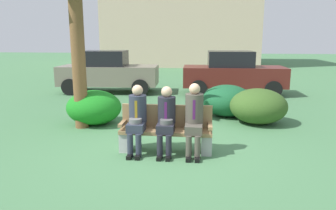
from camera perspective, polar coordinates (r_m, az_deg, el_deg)
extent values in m
plane|color=#46784C|center=(6.39, -0.96, -8.12)|extent=(80.00, 80.00, 0.00)
cube|color=#99754C|center=(6.21, -0.41, -4.69)|extent=(1.78, 0.44, 0.07)
cube|color=#99754C|center=(6.32, -0.21, -1.94)|extent=(1.78, 0.06, 0.45)
cube|color=#99754C|center=(6.33, -8.08, -3.23)|extent=(0.08, 0.44, 0.06)
cube|color=#99754C|center=(6.14, 7.51, -3.69)|extent=(0.08, 0.44, 0.06)
cube|color=#B9B9B9|center=(6.41, -7.47, -6.36)|extent=(0.20, 0.37, 0.38)
cube|color=#B9B9B9|center=(6.24, 6.87, -6.86)|extent=(0.20, 0.37, 0.38)
cube|color=#2D3342|center=(6.10, -5.70, -3.93)|extent=(0.32, 0.38, 0.16)
cylinder|color=#2D3342|center=(6.03, -6.76, -7.17)|extent=(0.11, 0.11, 0.45)
cylinder|color=#2D3342|center=(6.00, -5.26, -7.25)|extent=(0.11, 0.11, 0.45)
cube|color=black|center=(6.04, -6.84, -9.06)|extent=(0.09, 0.22, 0.07)
cube|color=black|center=(6.01, -5.34, -9.14)|extent=(0.09, 0.22, 0.07)
cylinder|color=#2D3342|center=(6.21, -5.40, -0.65)|extent=(0.34, 0.34, 0.53)
cube|color=olive|center=(6.04, -5.71, -0.81)|extent=(0.05, 0.01, 0.34)
sphere|color=tan|center=(6.14, -5.46, 2.62)|extent=(0.21, 0.21, 0.21)
cylinder|color=slate|center=(6.05, -5.83, -2.83)|extent=(0.24, 0.24, 0.09)
cube|color=#23232D|center=(6.01, -0.44, -4.10)|extent=(0.32, 0.38, 0.16)
cylinder|color=#23232D|center=(5.94, -1.42, -7.41)|extent=(0.11, 0.11, 0.45)
cylinder|color=#23232D|center=(5.92, 0.13, -7.47)|extent=(0.11, 0.11, 0.45)
cube|color=black|center=(5.95, -1.49, -9.33)|extent=(0.09, 0.22, 0.07)
cube|color=black|center=(5.93, 0.06, -9.40)|extent=(0.09, 0.22, 0.07)
cylinder|color=#23232D|center=(6.12, -0.23, -0.88)|extent=(0.34, 0.34, 0.51)
cube|color=#4C1951|center=(5.96, -0.41, -1.04)|extent=(0.05, 0.01, 0.33)
sphere|color=tan|center=(6.05, -0.24, 2.35)|extent=(0.21, 0.21, 0.21)
cylinder|color=#505050|center=(5.96, -0.33, -3.00)|extent=(0.24, 0.24, 0.09)
cube|color=#4C473D|center=(5.98, 4.59, -4.24)|extent=(0.32, 0.38, 0.16)
cylinder|color=#4C473D|center=(5.89, 3.70, -7.59)|extent=(0.11, 0.11, 0.45)
cylinder|color=#4C473D|center=(5.89, 5.26, -7.63)|extent=(0.11, 0.11, 0.45)
cube|color=black|center=(5.90, 3.64, -9.52)|extent=(0.09, 0.22, 0.07)
cube|color=black|center=(5.90, 5.22, -9.56)|extent=(0.09, 0.22, 0.07)
cylinder|color=#4C473D|center=(6.08, 4.70, -0.69)|extent=(0.34, 0.34, 0.58)
cube|color=#4C1951|center=(5.91, 4.65, -0.85)|extent=(0.05, 0.01, 0.37)
sphere|color=tan|center=(6.01, 4.76, 2.87)|extent=(0.21, 0.21, 0.21)
cylinder|color=brown|center=(8.02, -15.64, 7.88)|extent=(0.33, 0.33, 3.37)
ellipsoid|color=#375822|center=(8.57, 15.79, -0.21)|extent=(1.46, 1.34, 0.91)
ellipsoid|color=#1A5630|center=(9.21, 10.45, 0.79)|extent=(1.42, 1.31, 0.89)
ellipsoid|color=#1B7F1E|center=(8.42, -13.02, -0.41)|extent=(1.40, 1.28, 0.88)
cube|color=slate|center=(13.22, -10.45, 5.25)|extent=(3.98, 1.77, 0.76)
cube|color=black|center=(13.19, -11.20, 8.17)|extent=(1.77, 1.45, 0.60)
cylinder|color=black|center=(13.78, -4.09, 4.09)|extent=(0.65, 0.17, 0.64)
cylinder|color=black|center=(12.25, -5.01, 3.09)|extent=(0.65, 0.17, 0.64)
cylinder|color=black|center=(14.38, -14.97, 4.04)|extent=(0.65, 0.17, 0.64)
cylinder|color=black|center=(12.92, -17.09, 3.07)|extent=(0.65, 0.17, 0.64)
cube|color=#591E19|center=(12.84, 11.58, 5.01)|extent=(3.94, 1.66, 0.76)
cube|color=black|center=(12.76, 11.03, 8.06)|extent=(1.74, 1.41, 0.60)
cylinder|color=black|center=(13.88, 16.76, 3.67)|extent=(0.64, 0.16, 0.64)
cylinder|color=black|center=(12.37, 18.22, 2.62)|extent=(0.64, 0.16, 0.64)
cylinder|color=black|center=(13.57, 5.39, 3.94)|extent=(0.64, 0.16, 0.64)
cylinder|color=black|center=(12.03, 5.46, 2.92)|extent=(0.64, 0.16, 0.64)
cube|color=#CCB196|center=(27.44, 2.58, 16.60)|extent=(11.76, 7.69, 8.87)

